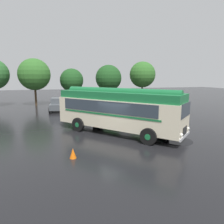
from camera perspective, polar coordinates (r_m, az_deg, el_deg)
ground_plane at (r=14.68m, az=1.35°, el=-7.05°), size 120.00×120.00×0.00m
vintage_bus at (r=15.23m, az=1.66°, el=0.89°), size 8.38×9.28×3.49m
car_near_left at (r=26.59m, az=-15.28°, el=2.16°), size 2.26×4.34×1.66m
car_mid_left at (r=26.87m, az=-9.50°, el=2.45°), size 2.20×4.32×1.66m
car_mid_right at (r=27.20m, az=-3.26°, el=2.66°), size 2.38×4.39×1.66m
car_far_right at (r=27.64m, az=1.99°, el=2.79°), size 2.10×4.27×1.66m
tree_left_of_centre at (r=32.53m, az=-21.19°, el=9.92°), size 4.71×4.71×7.04m
tree_centre at (r=33.31m, az=-11.48°, el=8.93°), size 3.76×3.76×5.66m
tree_right_of_centre at (r=34.03m, az=-0.79°, el=9.79°), size 4.35×4.35×6.31m
tree_far_right at (r=36.99m, az=8.62°, el=10.45°), size 4.62×4.62×7.04m
traffic_cone at (r=11.08m, az=-11.10°, el=-11.51°), size 0.36×0.36×0.55m
puddle_patch at (r=14.46m, az=17.82°, el=-7.79°), size 2.20×2.20×0.01m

